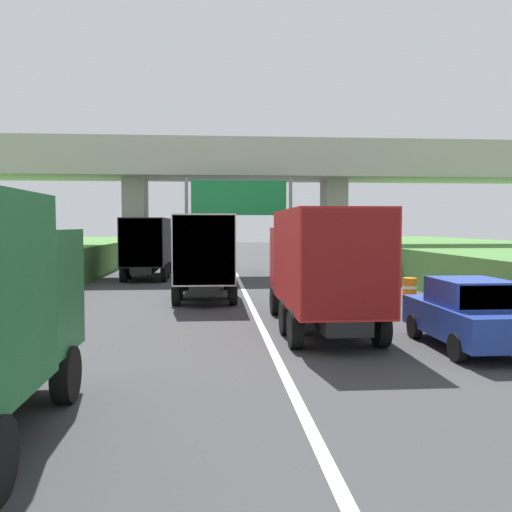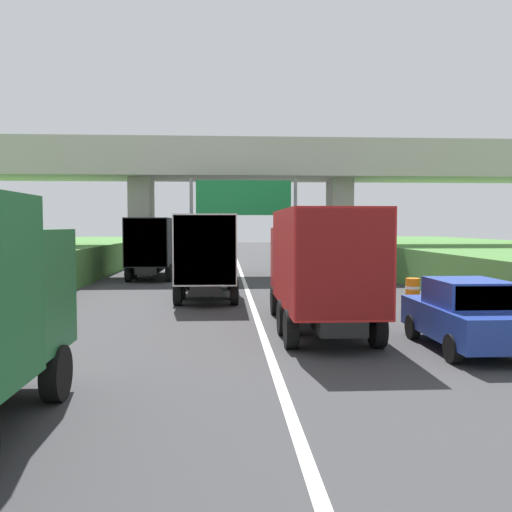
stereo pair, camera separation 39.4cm
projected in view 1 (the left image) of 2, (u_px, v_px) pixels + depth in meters
lane_centre_stripe at (242, 287)px, 26.58m from camera, size 0.20×94.88×0.01m
overpass_bridge at (236, 175)px, 33.07m from camera, size 40.00×4.80×8.09m
overhead_highway_sign at (239, 205)px, 29.48m from camera, size 5.88×0.18×5.59m
truck_black at (148, 245)px, 31.04m from camera, size 2.44×7.30×3.44m
truck_white at (205, 251)px, 22.57m from camera, size 2.44×7.30×3.44m
truck_red at (320, 263)px, 15.46m from camera, size 2.44×7.30×3.44m
car_blue at (468, 314)px, 13.12m from camera, size 1.86×4.10×1.72m
construction_barrel_3 at (454, 302)px, 17.93m from camera, size 0.57×0.57×0.90m
construction_barrel_4 at (410, 289)px, 21.84m from camera, size 0.57×0.57×0.90m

